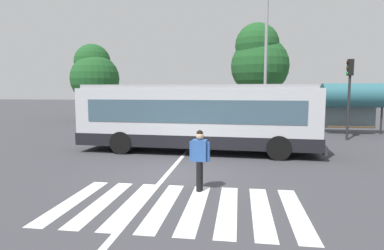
% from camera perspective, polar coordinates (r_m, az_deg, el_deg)
% --- Properties ---
extents(ground_plane, '(160.00, 160.00, 0.00)m').
position_cam_1_polar(ground_plane, '(11.02, -3.02, -8.67)').
color(ground_plane, '#3D3D42').
extents(city_transit_bus, '(10.88, 3.07, 3.06)m').
position_cam_1_polar(city_transit_bus, '(14.79, 0.84, 1.37)').
color(city_transit_bus, black).
rests_on(city_transit_bus, ground_plane).
extents(pedestrian_crossing_street, '(0.58, 0.30, 1.72)m').
position_cam_1_polar(pedestrian_crossing_street, '(9.08, 1.36, -5.61)').
color(pedestrian_crossing_street, black).
rests_on(pedestrian_crossing_street, ground_plane).
extents(parked_car_white, '(1.97, 4.55, 1.35)m').
position_cam_1_polar(parked_car_white, '(27.66, -11.05, 1.78)').
color(parked_car_white, black).
rests_on(parked_car_white, ground_plane).
extents(parked_car_teal, '(1.99, 4.56, 1.35)m').
position_cam_1_polar(parked_car_teal, '(26.94, -5.47, 1.75)').
color(parked_car_teal, black).
rests_on(parked_car_teal, ground_plane).
extents(parked_car_red, '(1.91, 4.52, 1.35)m').
position_cam_1_polar(parked_car_red, '(26.96, 0.08, 1.78)').
color(parked_car_red, black).
rests_on(parked_car_red, ground_plane).
extents(parked_car_champagne, '(1.91, 4.52, 1.35)m').
position_cam_1_polar(parked_car_champagne, '(26.22, 5.69, 1.63)').
color(parked_car_champagne, black).
rests_on(parked_car_champagne, ground_plane).
extents(parked_car_charcoal, '(2.03, 4.58, 1.35)m').
position_cam_1_polar(parked_car_charcoal, '(26.62, 11.67, 1.60)').
color(parked_car_charcoal, black).
rests_on(parked_car_charcoal, ground_plane).
extents(parked_car_silver, '(2.06, 4.59, 1.35)m').
position_cam_1_polar(parked_car_silver, '(26.85, 17.63, 1.47)').
color(parked_car_silver, black).
rests_on(parked_car_silver, ground_plane).
extents(traffic_light_far_corner, '(0.33, 0.32, 4.52)m').
position_cam_1_polar(traffic_light_far_corner, '(20.22, 25.91, 6.18)').
color(traffic_light_far_corner, '#28282B').
rests_on(traffic_light_far_corner, ground_plane).
extents(bus_stop_shelter, '(3.77, 1.54, 3.25)m').
position_cam_1_polar(bus_stop_shelter, '(23.26, 26.30, 4.52)').
color(bus_stop_shelter, '#28282B').
rests_on(bus_stop_shelter, ground_plane).
extents(twin_arm_street_lamp, '(3.82, 0.32, 10.16)m').
position_cam_1_polar(twin_arm_street_lamp, '(22.50, 12.91, 14.39)').
color(twin_arm_street_lamp, '#939399').
rests_on(twin_arm_street_lamp, ground_plane).
extents(background_tree_left, '(4.45, 4.45, 7.08)m').
position_cam_1_polar(background_tree_left, '(31.75, -16.79, 8.59)').
color(background_tree_left, brown).
rests_on(background_tree_left, ground_plane).
extents(background_tree_right, '(4.99, 4.99, 8.51)m').
position_cam_1_polar(background_tree_right, '(29.06, 11.69, 11.11)').
color(background_tree_right, brown).
rests_on(background_tree_right, ground_plane).
extents(crosswalk_painted_stripes, '(5.94, 3.37, 0.01)m').
position_cam_1_polar(crosswalk_painted_stripes, '(8.15, -2.28, -14.05)').
color(crosswalk_painted_stripes, silver).
rests_on(crosswalk_painted_stripes, ground_plane).
extents(lane_center_line, '(0.16, 24.00, 0.01)m').
position_cam_1_polar(lane_center_line, '(12.98, -2.43, -6.38)').
color(lane_center_line, silver).
rests_on(lane_center_line, ground_plane).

